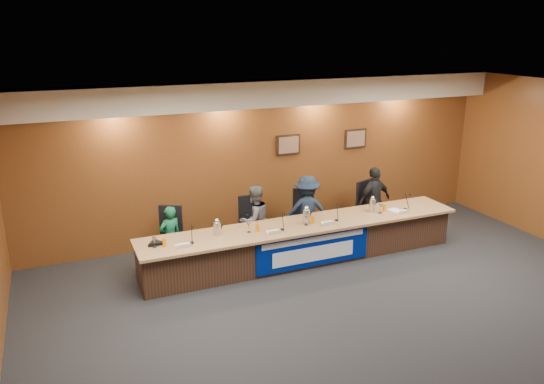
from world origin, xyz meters
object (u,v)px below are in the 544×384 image
(panelist_b, at_px, (255,220))
(carafe_right, at_px, (372,205))
(office_chair_b, at_px, (253,228))
(office_chair_d, at_px, (371,210))
(panelist_a, at_px, (170,237))
(carafe_left, at_px, (217,229))
(office_chair_c, at_px, (305,220))
(carafe_mid, at_px, (306,217))
(dais_body, at_px, (303,243))
(panelist_d, at_px, (374,201))
(banner, at_px, (314,250))
(speakerphone, at_px, (156,243))
(office_chair_a, at_px, (169,240))
(panelist_c, at_px, (307,211))

(panelist_b, bearing_deg, carafe_right, 146.42)
(office_chair_b, relative_size, office_chair_d, 1.00)
(panelist_a, distance_m, carafe_left, 0.97)
(office_chair_c, distance_m, carafe_mid, 0.98)
(dais_body, bearing_deg, panelist_d, 18.76)
(office_chair_d, bearing_deg, office_chair_b, 158.93)
(office_chair_b, height_order, carafe_mid, carafe_mid)
(banner, relative_size, speakerphone, 6.88)
(panelist_d, bearing_deg, carafe_right, 42.28)
(dais_body, distance_m, office_chair_a, 2.45)
(panelist_d, distance_m, speakerphone, 4.69)
(office_chair_c, bearing_deg, office_chair_d, 17.32)
(dais_body, relative_size, panelist_a, 5.17)
(carafe_mid, bearing_deg, office_chair_b, 132.17)
(office_chair_a, bearing_deg, dais_body, 5.64)
(speakerphone, bearing_deg, panelist_a, 59.40)
(carafe_mid, distance_m, carafe_right, 1.45)
(banner, bearing_deg, carafe_mid, 85.76)
(carafe_left, bearing_deg, carafe_mid, -2.61)
(banner, height_order, carafe_left, carafe_left)
(panelist_a, relative_size, speakerphone, 3.63)
(banner, distance_m, office_chair_d, 2.29)
(panelist_b, bearing_deg, office_chair_c, 168.08)
(office_chair_b, height_order, carafe_left, carafe_left)
(banner, xyz_separation_m, office_chair_b, (-0.71, 1.18, 0.10))
(panelist_b, relative_size, carafe_mid, 5.26)
(panelist_c, height_order, carafe_left, panelist_c)
(panelist_d, bearing_deg, dais_body, 7.48)
(panelist_a, distance_m, panelist_c, 2.72)
(carafe_left, distance_m, speakerphone, 1.06)
(office_chair_a, height_order, carafe_left, carafe_left)
(panelist_d, distance_m, carafe_mid, 2.06)
(carafe_left, height_order, speakerphone, carafe_left)
(office_chair_b, bearing_deg, panelist_d, 0.56)
(panelist_d, xyz_separation_m, office_chair_b, (-2.66, 0.10, -0.24))
(panelist_c, height_order, speakerphone, panelist_c)
(dais_body, height_order, office_chair_d, dais_body)
(office_chair_a, distance_m, speakerphone, 0.87)
(banner, relative_size, office_chair_b, 4.58)
(banner, distance_m, carafe_right, 1.62)
(dais_body, bearing_deg, office_chair_d, 21.34)
(panelist_c, bearing_deg, panelist_d, -163.10)
(banner, distance_m, office_chair_c, 1.25)
(panelist_d, xyz_separation_m, office_chair_c, (-1.56, 0.10, -0.24))
(panelist_d, bearing_deg, panelist_b, -11.28)
(panelist_c, distance_m, carafe_left, 2.14)
(panelist_c, xyz_separation_m, panelist_d, (1.56, 0.00, 0.01))
(office_chair_b, xyz_separation_m, carafe_mid, (0.73, -0.81, 0.40))
(carafe_left, height_order, carafe_mid, carafe_mid)
(panelist_a, bearing_deg, banner, 138.22)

